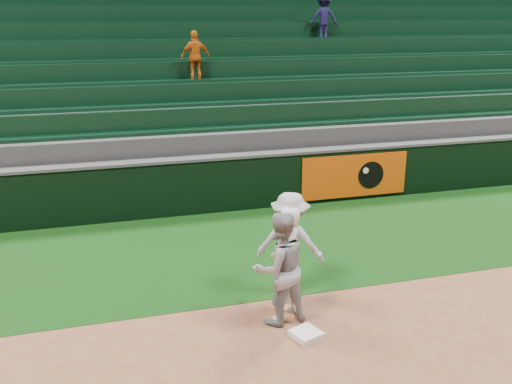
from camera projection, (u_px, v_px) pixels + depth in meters
ground at (312, 326)px, 8.00m from camera, size 70.00×70.00×0.00m
foul_grass at (254, 246)px, 10.75m from camera, size 36.00×4.20×0.01m
first_base at (306, 334)px, 7.73m from camera, size 0.46×0.46×0.08m
first_baseman at (285, 264)px, 8.01m from camera, size 0.72×0.72×1.68m
baserunner at (279, 268)px, 7.90m from camera, size 0.89×0.75×1.64m
base_coach at (290, 243)px, 8.78m from camera, size 1.21×1.02×1.62m
field_wall at (228, 182)px, 12.58m from camera, size 36.00×0.45×1.25m
stadium_seating at (195, 108)px, 15.72m from camera, size 36.00×5.95×4.85m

